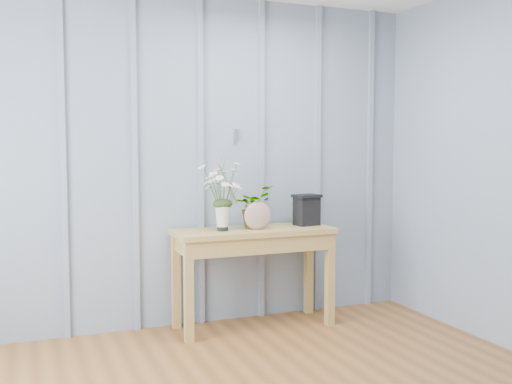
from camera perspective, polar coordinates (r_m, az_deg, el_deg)
name	(u,v)px	position (r m, az deg, el deg)	size (l,w,h in m)	color
room_shell	(225,30)	(3.30, -3.00, 15.14)	(4.00, 4.50, 2.50)	#8090A6
sideboard	(254,244)	(4.52, -0.23, -4.94)	(1.20, 0.45, 0.75)	#A78844
daisy_vase	(222,187)	(4.37, -3.21, 0.49)	(0.36, 0.28, 0.52)	black
spider_plant	(254,207)	(4.55, -0.20, -1.40)	(0.29, 0.25, 0.32)	#203718
felt_disc_vessel	(258,216)	(4.44, 0.16, -2.26)	(0.21, 0.06, 0.21)	brown
carved_box	(307,209)	(4.69, 4.85, -1.67)	(0.22, 0.18, 0.24)	black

